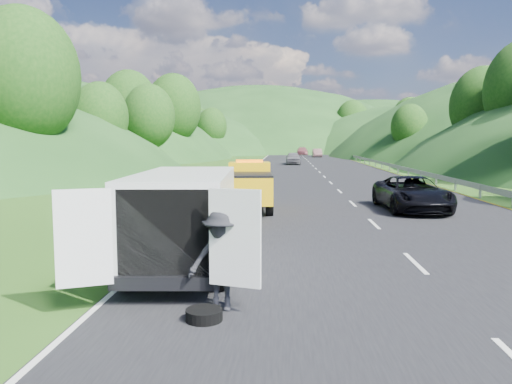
# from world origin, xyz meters

# --- Properties ---
(ground) EXTENTS (320.00, 320.00, 0.00)m
(ground) POSITION_xyz_m (0.00, 0.00, 0.00)
(ground) COLOR #38661E
(ground) RESTS_ON ground
(road_surface) EXTENTS (14.00, 200.00, 0.02)m
(road_surface) POSITION_xyz_m (3.00, 40.00, 0.01)
(road_surface) COLOR black
(road_surface) RESTS_ON ground
(guardrail) EXTENTS (0.06, 140.00, 1.52)m
(guardrail) POSITION_xyz_m (10.30, 52.50, 0.00)
(guardrail) COLOR gray
(guardrail) RESTS_ON ground
(tree_line_left) EXTENTS (14.00, 140.00, 14.00)m
(tree_line_left) POSITION_xyz_m (-19.00, 60.00, 0.00)
(tree_line_left) COLOR #2F5719
(tree_line_left) RESTS_ON ground
(tree_line_right) EXTENTS (14.00, 140.00, 14.00)m
(tree_line_right) POSITION_xyz_m (23.00, 60.00, 0.00)
(tree_line_right) COLOR #2F5719
(tree_line_right) RESTS_ON ground
(hills_backdrop) EXTENTS (201.00, 288.60, 44.00)m
(hills_backdrop) POSITION_xyz_m (6.50, 134.70, 0.00)
(hills_backdrop) COLOR #2D5B23
(hills_backdrop) RESTS_ON ground
(tow_truck) EXTENTS (2.29, 5.34, 2.24)m
(tow_truck) POSITION_xyz_m (-1.96, 7.62, 1.10)
(tow_truck) COLOR black
(tow_truck) RESTS_ON ground
(white_van) EXTENTS (3.67, 6.84, 2.38)m
(white_van) POSITION_xyz_m (-2.79, -2.73, 1.35)
(white_van) COLOR black
(white_van) RESTS_ON ground
(woman) EXTENTS (0.70, 0.74, 1.64)m
(woman) POSITION_xyz_m (-2.93, 0.14, 0.00)
(woman) COLOR white
(woman) RESTS_ON ground
(child) EXTENTS (0.54, 0.55, 0.89)m
(child) POSITION_xyz_m (-1.93, 0.28, 0.00)
(child) COLOR tan
(child) RESTS_ON ground
(worker) EXTENTS (1.23, 0.72, 1.88)m
(worker) POSITION_xyz_m (-1.52, -5.79, 0.00)
(worker) COLOR black
(worker) RESTS_ON ground
(suitcase) EXTENTS (0.37, 0.21, 0.59)m
(suitcase) POSITION_xyz_m (-3.94, 0.68, 0.30)
(suitcase) COLOR #514E3D
(suitcase) RESTS_ON ground
(spare_tire) EXTENTS (0.65, 0.65, 0.20)m
(spare_tire) POSITION_xyz_m (-1.75, -6.36, 0.00)
(spare_tire) COLOR black
(spare_tire) RESTS_ON ground
(passing_suv) EXTENTS (2.78, 5.60, 1.53)m
(passing_suv) POSITION_xyz_m (5.31, 7.78, 0.00)
(passing_suv) COLOR black
(passing_suv) RESTS_ON ground
(dist_car_a) EXTENTS (1.88, 4.67, 1.59)m
(dist_car_a) POSITION_xyz_m (0.67, 49.54, 0.00)
(dist_car_a) COLOR #57555B
(dist_car_a) RESTS_ON ground
(dist_car_b) EXTENTS (1.60, 4.57, 1.51)m
(dist_car_b) POSITION_xyz_m (5.46, 76.98, 0.00)
(dist_car_b) COLOR brown
(dist_car_b) RESTS_ON ground
(dist_car_c) EXTENTS (2.22, 5.46, 1.58)m
(dist_car_c) POSITION_xyz_m (3.21, 90.79, 0.00)
(dist_car_c) COLOR #8B454D
(dist_car_c) RESTS_ON ground
(dist_car_d) EXTENTS (1.88, 4.67, 1.59)m
(dist_car_d) POSITION_xyz_m (4.84, 110.75, 0.00)
(dist_car_d) COLOR #345549
(dist_car_d) RESTS_ON ground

